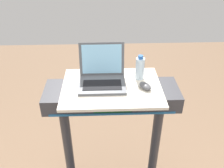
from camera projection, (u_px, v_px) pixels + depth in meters
desk_board at (112, 88)px, 1.64m from camera, size 0.65×0.48×0.02m
laptop at (102, 76)px, 1.65m from camera, size 0.31×0.28×0.24m
computer_mouse at (145, 86)px, 1.61m from camera, size 0.10×0.12×0.03m
water_bottle at (140, 68)px, 1.68m from camera, size 0.06×0.06×0.17m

